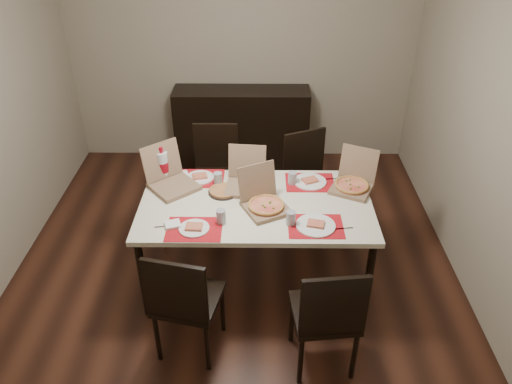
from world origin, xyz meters
TOP-DOWN VIEW (x-y plane):
  - ground at (0.00, 0.00)m, footprint 3.80×4.00m
  - room_walls at (0.00, 0.43)m, footprint 3.84×4.02m
  - sideboard at (0.00, 1.78)m, footprint 1.50×0.40m
  - dining_table at (0.18, -0.19)m, footprint 1.80×1.00m
  - chair_near_left at (-0.29, -1.00)m, footprint 0.50×0.50m
  - chair_near_right at (0.65, -1.12)m, footprint 0.46×0.46m
  - chair_far_left at (-0.21, 0.74)m, footprint 0.43×0.43m
  - chair_far_right at (0.67, 0.60)m, footprint 0.56×0.56m
  - setting_near_left at (-0.23, -0.51)m, footprint 0.52×0.30m
  - setting_near_right at (0.57, -0.49)m, footprint 0.48×0.30m
  - setting_far_left at (-0.27, 0.15)m, footprint 0.46×0.30m
  - setting_far_right at (0.59, 0.10)m, footprint 0.46×0.30m
  - napkin_loose at (0.27, -0.22)m, footprint 0.13×0.14m
  - pizza_box_center at (0.24, -0.26)m, footprint 0.43×0.44m
  - pizza_box_right at (0.96, 0.03)m, footprint 0.42×0.43m
  - pizza_box_left at (-0.51, 0.04)m, footprint 0.49×0.50m
  - pizza_box_extra at (0.09, 0.05)m, footprint 0.34×0.37m
  - faina_plate at (-0.08, -0.05)m, footprint 0.24×0.24m
  - dip_bowl at (0.24, 0.03)m, footprint 0.14×0.14m
  - soda_bottle at (-0.59, 0.16)m, footprint 0.10×0.10m

SIDE VIEW (x-z plane):
  - ground at x=0.00m, z-range -0.02..0.00m
  - sideboard at x=0.00m, z-range 0.00..0.90m
  - chair_near_left at x=-0.29m, z-range 0.05..0.98m
  - chair_near_right at x=0.65m, z-range 0.05..0.98m
  - chair_far_left at x=-0.21m, z-range 0.05..0.98m
  - chair_far_right at x=0.67m, z-range 0.05..0.98m
  - dining_table at x=0.18m, z-range 0.31..1.06m
  - napkin_loose at x=0.27m, z-range 0.75..0.77m
  - dip_bowl at x=0.24m, z-range 0.75..0.78m
  - faina_plate at x=-0.08m, z-range 0.75..0.78m
  - setting_near_right at x=0.57m, z-range 0.72..0.83m
  - setting_far_right at x=0.59m, z-range 0.72..0.83m
  - setting_far_left at x=-0.27m, z-range 0.72..0.83m
  - setting_near_left at x=-0.23m, z-range 0.72..0.83m
  - pizza_box_right at x=0.96m, z-range 0.65..0.95m
  - pizza_box_center at x=0.24m, z-range 0.65..0.96m
  - pizza_box_extra at x=0.09m, z-range 0.65..0.96m
  - pizza_box_left at x=-0.51m, z-range 0.64..0.98m
  - soda_bottle at x=-0.59m, z-range 0.73..1.03m
  - room_walls at x=0.00m, z-range 0.42..3.04m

